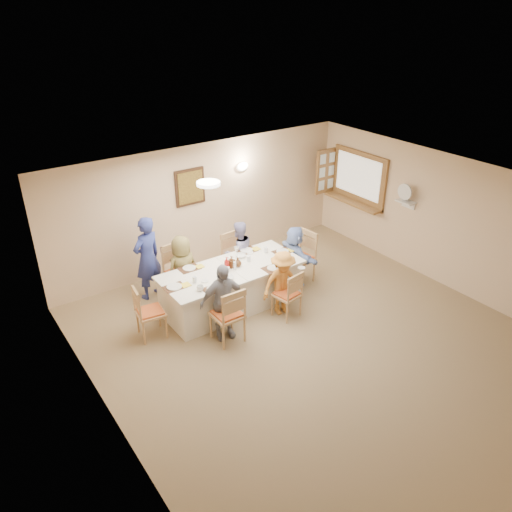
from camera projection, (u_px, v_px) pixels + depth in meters
ground at (316, 343)px, 8.01m from camera, size 7.00×7.00×0.00m
room_walls at (322, 260)px, 7.31m from camera, size 7.00×7.00×7.00m
wall_picture at (190, 187)px, 9.59m from camera, size 0.62×0.05×0.72m
wall_sconce at (242, 167)px, 10.09m from camera, size 0.26×0.09×0.18m
ceiling_light at (208, 183)px, 7.45m from camera, size 0.36×0.36×0.05m
serving_hatch at (359, 178)px, 10.70m from camera, size 0.06×1.50×1.15m
hatch_sill at (353, 202)px, 10.88m from camera, size 0.30×1.50×0.05m
shutter_door at (326, 171)px, 11.12m from camera, size 0.55×0.04×1.00m
fan_shelf at (406, 202)px, 9.72m from camera, size 0.22×0.36×0.03m
desk_fan at (406, 195)px, 9.64m from camera, size 0.30×0.30×0.28m
dining_table at (232, 287)px, 8.82m from camera, size 2.51×1.06×0.76m
chair_back_left at (180, 272)px, 9.04m from camera, size 0.56×0.56×1.02m
chair_back_right at (236, 257)px, 9.67m from camera, size 0.48×0.48×0.93m
chair_front_left at (227, 313)px, 7.88m from camera, size 0.48×0.48×1.00m
chair_front_right at (287, 293)px, 8.52m from camera, size 0.49×0.49×0.89m
chair_left_end at (150, 311)px, 7.99m from camera, size 0.50×0.50×0.93m
chair_right_end at (300, 257)px, 9.55m from camera, size 0.54×0.54×1.02m
diner_back_left at (183, 269)px, 8.89m from camera, size 0.73×0.57×1.27m
diner_back_right at (239, 252)px, 9.51m from camera, size 0.61×0.48×1.24m
diner_front_left at (223, 302)px, 7.90m from camera, size 0.87×0.57×1.31m
diner_front_right at (283, 283)px, 8.54m from camera, size 0.88×0.64×1.18m
diner_right_end at (295, 256)px, 9.45m from camera, size 1.17×0.57×1.18m
caregiver at (147, 258)px, 8.93m from camera, size 0.79×0.70×1.58m
placemat_fl at (214, 289)px, 8.04m from camera, size 0.35×0.26×0.01m
plate_fl at (214, 288)px, 8.03m from camera, size 0.24×0.24×0.01m
napkin_fl at (225, 287)px, 8.09m from camera, size 0.13×0.13×0.01m
placemat_fr at (274, 268)px, 8.65m from camera, size 0.37×0.28×0.01m
plate_fr at (274, 268)px, 8.64m from camera, size 0.23×0.23×0.01m
napkin_fr at (284, 266)px, 8.70m from camera, size 0.14×0.14×0.01m
placemat_bl at (189, 268)px, 8.65m from camera, size 0.36×0.27×0.01m
plate_bl at (189, 268)px, 8.64m from camera, size 0.23×0.23×0.01m
napkin_bl at (200, 266)px, 8.70m from camera, size 0.14×0.14×0.01m
placemat_br at (246, 251)px, 9.26m from camera, size 0.37×0.27×0.01m
plate_br at (246, 250)px, 9.25m from camera, size 0.23×0.23×0.01m
napkin_br at (256, 249)px, 9.31m from camera, size 0.14×0.14×0.01m
placemat_le at (174, 287)px, 8.08m from camera, size 0.34×0.26×0.01m
plate_le at (174, 287)px, 8.08m from camera, size 0.25×0.25×0.02m
napkin_le at (186, 285)px, 8.14m from camera, size 0.15×0.15×0.01m
placemat_re at (282, 252)px, 9.22m from camera, size 0.35×0.26×0.01m
plate_re at (282, 251)px, 9.21m from camera, size 0.23×0.23×0.01m
napkin_re at (292, 250)px, 9.27m from camera, size 0.14×0.14×0.01m
teacup_a at (200, 288)px, 7.98m from camera, size 0.18×0.18×0.09m
teacup_b at (237, 249)px, 9.22m from camera, size 0.10×0.10×0.09m
bowl_a at (227, 278)px, 8.31m from camera, size 0.32×0.32×0.05m
bowl_b at (241, 256)px, 9.01m from camera, size 0.22×0.22×0.06m
condiment_ketchup at (227, 264)px, 8.55m from camera, size 0.16×0.16×0.25m
condiment_brown at (231, 262)px, 8.63m from camera, size 0.17×0.17×0.22m
condiment_malt at (238, 262)px, 8.68m from camera, size 0.20×0.20×0.17m
drinking_glass at (222, 267)px, 8.58m from camera, size 0.06×0.06×0.10m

